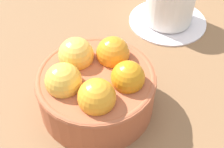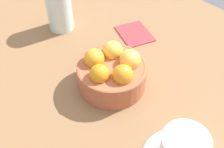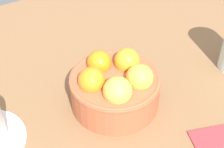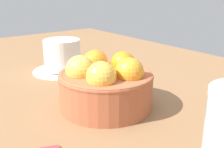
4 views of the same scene
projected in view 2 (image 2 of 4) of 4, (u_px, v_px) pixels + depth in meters
The scene contains 4 objects.
ground_plane at pixel (112, 90), 67.35cm from camera, with size 150.01×91.97×4.14cm, color brown.
terracotta_bowl at pixel (112, 72), 62.96cm from camera, with size 15.52×15.52×9.08cm.
water_glass at pixel (59, 9), 77.04cm from camera, with size 6.88×6.88×11.91cm, color silver.
folded_napkin at pixel (135, 33), 78.81cm from camera, with size 9.94×8.02×0.60cm, color #B23338.
Camera 2 is at (32.37, -30.21, 48.83)cm, focal length 45.75 mm.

